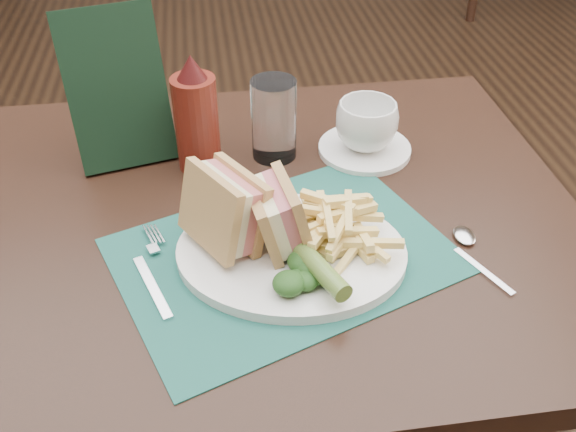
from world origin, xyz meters
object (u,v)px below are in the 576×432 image
at_px(placemat, 284,255).
at_px(check_presenter, 117,89).
at_px(table_main, 272,375).
at_px(ketchup_bottle, 196,114).
at_px(plate, 291,253).
at_px(saucer, 364,149).
at_px(sandwich_half_b, 262,217).
at_px(coffee_cup, 366,125).
at_px(drinking_glass, 274,120).
at_px(sandwich_half_a, 210,214).

xyz_separation_m(placemat, check_presenter, (-0.22, 0.28, 0.12)).
distance_m(table_main, check_presenter, 0.56).
bearing_deg(ketchup_bottle, plate, -65.05).
distance_m(table_main, ketchup_bottle, 0.49).
height_order(saucer, ketchup_bottle, ketchup_bottle).
height_order(placemat, sandwich_half_b, sandwich_half_b).
xyz_separation_m(table_main, coffee_cup, (0.17, 0.14, 0.42)).
height_order(placemat, ketchup_bottle, ketchup_bottle).
bearing_deg(plate, coffee_cup, 68.49).
relative_size(placemat, coffee_cup, 4.26).
xyz_separation_m(table_main, drinking_glass, (0.03, 0.15, 0.44)).
xyz_separation_m(plate, check_presenter, (-0.23, 0.28, 0.11)).
height_order(placemat, coffee_cup, coffee_cup).
bearing_deg(check_presenter, sandwich_half_a, -78.70).
bearing_deg(drinking_glass, plate, -92.07).
height_order(table_main, plate, plate).
distance_m(sandwich_half_a, drinking_glass, 0.26).
bearing_deg(table_main, coffee_cup, 37.85).
distance_m(placemat, saucer, 0.29).
height_order(sandwich_half_b, saucer, sandwich_half_b).
distance_m(plate, ketchup_bottle, 0.27).
bearing_deg(sandwich_half_b, plate, -21.13).
height_order(table_main, saucer, saucer).
bearing_deg(ketchup_bottle, table_main, -55.10).
distance_m(sandwich_half_b, drinking_glass, 0.25).
bearing_deg(coffee_cup, placemat, -125.08).
height_order(plate, ketchup_bottle, ketchup_bottle).
bearing_deg(saucer, sandwich_half_a, -138.69).
distance_m(placemat, drinking_glass, 0.25).
bearing_deg(ketchup_bottle, check_presenter, 157.34).
distance_m(saucer, drinking_glass, 0.16).
bearing_deg(sandwich_half_b, table_main, 71.47).
height_order(saucer, coffee_cup, coffee_cup).
xyz_separation_m(placemat, coffee_cup, (0.16, 0.23, 0.05)).
bearing_deg(check_presenter, plate, -65.23).
bearing_deg(check_presenter, placemat, -65.76).
height_order(plate, sandwich_half_b, sandwich_half_b).
bearing_deg(placemat, table_main, 95.44).
bearing_deg(sandwich_half_b, ketchup_bottle, 99.98).
bearing_deg(table_main, sandwich_half_b, -100.64).
relative_size(drinking_glass, ketchup_bottle, 0.70).
relative_size(table_main, drinking_glass, 6.92).
bearing_deg(sandwich_half_a, table_main, 16.05).
bearing_deg(saucer, coffee_cup, 0.00).
bearing_deg(ketchup_bottle, sandwich_half_a, -87.49).
relative_size(saucer, coffee_cup, 1.52).
height_order(table_main, ketchup_bottle, ketchup_bottle).
height_order(saucer, drinking_glass, drinking_glass).
bearing_deg(sandwich_half_a, sandwich_half_b, -37.68).
relative_size(placemat, sandwich_half_b, 4.39).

